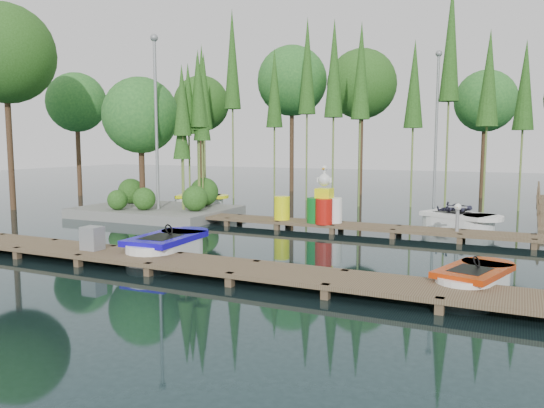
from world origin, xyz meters
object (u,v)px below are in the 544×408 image
at_px(boat_red, 474,281).
at_px(utility_cabinet, 92,238).
at_px(yellow_barrel, 282,208).
at_px(drum_cluster, 324,206).
at_px(boat_blue, 167,247).
at_px(island, 153,139).
at_px(boat_yellow_far, 200,201).

relative_size(boat_red, utility_cabinet, 4.31).
height_order(yellow_barrel, drum_cluster, drum_cluster).
distance_m(utility_cabinet, yellow_barrel, 7.35).
bearing_deg(utility_cabinet, boat_blue, 36.93).
relative_size(island, boat_yellow_far, 2.36).
height_order(island, boat_blue, island).
distance_m(island, boat_red, 15.05).
relative_size(island, drum_cluster, 3.40).
relative_size(boat_blue, boat_yellow_far, 1.03).
bearing_deg(utility_cabinet, island, 117.33).
xyz_separation_m(boat_blue, boat_yellow_far, (-5.50, 10.08, -0.00)).
xyz_separation_m(island, boat_blue, (5.54, -6.65, -2.90)).
bearing_deg(boat_yellow_far, yellow_barrel, -32.47).
bearing_deg(drum_cluster, yellow_barrel, 174.73).
height_order(boat_blue, yellow_barrel, yellow_barrel).
relative_size(boat_blue, yellow_barrel, 3.52).
bearing_deg(island, drum_cluster, -6.80).
bearing_deg(boat_blue, drum_cluster, 64.83).
bearing_deg(boat_yellow_far, utility_cabinet, -68.74).
bearing_deg(drum_cluster, island, 173.20).
height_order(boat_yellow_far, yellow_barrel, boat_yellow_far).
xyz_separation_m(boat_blue, drum_cluster, (2.37, 5.71, 0.60)).
distance_m(island, boat_yellow_far, 4.49).
relative_size(boat_yellow_far, utility_cabinet, 4.78).
bearing_deg(boat_blue, island, 127.16).
bearing_deg(drum_cluster, boat_red, -47.08).
distance_m(utility_cabinet, drum_cluster, 7.88).
bearing_deg(boat_yellow_far, boat_red, -35.68).
xyz_separation_m(boat_red, boat_yellow_far, (-13.15, 10.04, 0.05)).
relative_size(boat_red, drum_cluster, 1.30).
bearing_deg(boat_yellow_far, boat_blue, -59.70).
xyz_separation_m(boat_blue, yellow_barrel, (0.71, 5.86, 0.44)).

